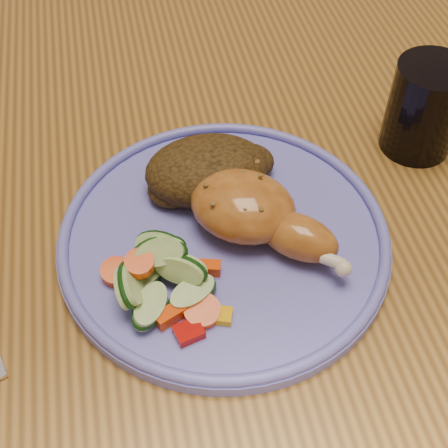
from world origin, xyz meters
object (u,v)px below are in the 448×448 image
Objects in this scene: dining_table at (261,225)px; drinking_glass at (424,108)px; plate at (224,239)px; chair_far at (180,41)px.

drinking_glass is (0.16, 0.01, 0.13)m from dining_table.
plate is 0.24m from drinking_glass.
dining_table is at bearing 54.72° from plate.
drinking_glass is at bearing -75.63° from chair_far.
drinking_glass is at bearing 2.31° from dining_table.
dining_table is 0.21m from drinking_glass.
dining_table is 0.65m from chair_far.
drinking_glass is (0.16, -0.62, 0.30)m from chair_far.
chair_far is at bearing 85.30° from plate.
dining_table is 1.54× the size of chair_far.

